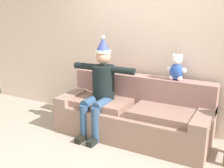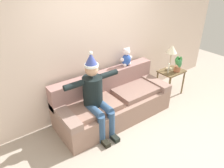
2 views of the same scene
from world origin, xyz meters
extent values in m
plane|color=#AB9D8E|center=(0.00, 0.00, 0.00)|extent=(10.00, 10.00, 0.00)
cube|color=beige|center=(0.00, 1.55, 1.35)|extent=(7.00, 0.10, 2.70)
cube|color=gray|center=(0.00, 0.98, 0.22)|extent=(2.27, 0.88, 0.43)
cube|color=gray|center=(0.00, 1.30, 0.66)|extent=(2.27, 0.24, 0.45)
cube|color=gray|center=(-1.02, 0.98, 0.49)|extent=(0.22, 0.88, 0.13)
cube|color=gray|center=(1.02, 0.98, 0.49)|extent=(0.22, 0.88, 0.13)
cube|color=#936F60|center=(-0.51, 0.93, 0.48)|extent=(0.91, 0.62, 0.10)
cube|color=#88695E|center=(0.51, 0.93, 0.48)|extent=(0.91, 0.62, 0.10)
cylinder|color=black|center=(-0.48, 0.96, 0.79)|extent=(0.34, 0.34, 0.52)
sphere|color=tan|center=(-0.48, 0.96, 1.19)|extent=(0.22, 0.22, 0.22)
cylinder|color=white|center=(-0.48, 0.96, 1.27)|extent=(0.23, 0.23, 0.04)
cone|color=#3A4794|center=(-0.48, 0.96, 1.38)|extent=(0.21, 0.21, 0.20)
sphere|color=white|center=(-0.48, 0.96, 1.48)|extent=(0.06, 0.06, 0.06)
cylinder|color=#314E71|center=(-0.58, 0.76, 0.53)|extent=(0.14, 0.40, 0.14)
cylinder|color=#314E71|center=(-0.58, 0.56, 0.27)|extent=(0.13, 0.13, 0.53)
cube|color=black|center=(-0.58, 0.48, 0.04)|extent=(0.10, 0.24, 0.08)
cylinder|color=#314E71|center=(-0.38, 0.76, 0.53)|extent=(0.14, 0.40, 0.14)
cylinder|color=#314E71|center=(-0.38, 0.56, 0.27)|extent=(0.13, 0.13, 0.53)
cube|color=black|center=(-0.38, 0.48, 0.04)|extent=(0.10, 0.24, 0.08)
cylinder|color=black|center=(-0.82, 0.96, 1.01)|extent=(0.34, 0.10, 0.10)
cylinder|color=black|center=(-0.14, 0.96, 1.01)|extent=(0.34, 0.10, 0.10)
ellipsoid|color=#2B4EA7|center=(0.54, 1.30, 1.00)|extent=(0.20, 0.16, 0.24)
sphere|color=white|center=(0.54, 1.30, 1.18)|extent=(0.15, 0.15, 0.15)
sphere|color=white|center=(0.54, 1.24, 1.17)|extent=(0.07, 0.07, 0.07)
sphere|color=white|center=(0.49, 1.30, 1.23)|extent=(0.05, 0.05, 0.05)
sphere|color=white|center=(0.59, 1.30, 1.23)|extent=(0.05, 0.05, 0.05)
sphere|color=white|center=(0.43, 1.30, 1.03)|extent=(0.08, 0.08, 0.08)
sphere|color=white|center=(0.48, 1.27, 0.92)|extent=(0.08, 0.08, 0.08)
sphere|color=white|center=(0.64, 1.30, 1.03)|extent=(0.08, 0.08, 0.08)
sphere|color=white|center=(0.60, 1.27, 0.92)|extent=(0.08, 0.08, 0.08)
cube|color=brown|center=(1.59, 0.94, 0.59)|extent=(0.56, 0.42, 0.03)
cylinder|color=brown|center=(1.34, 0.76, 0.29)|extent=(0.04, 0.04, 0.57)
cylinder|color=brown|center=(1.84, 0.76, 0.29)|extent=(0.04, 0.04, 0.57)
cylinder|color=brown|center=(1.34, 1.12, 0.29)|extent=(0.04, 0.04, 0.57)
cylinder|color=brown|center=(1.84, 1.12, 0.29)|extent=(0.04, 0.04, 0.57)
cylinder|color=#B9AF8A|center=(1.60, 1.02, 0.62)|extent=(0.14, 0.14, 0.03)
cylinder|color=#BAAA8A|center=(1.60, 1.02, 0.81)|extent=(0.02, 0.02, 0.37)
cone|color=#F3EAC6|center=(1.60, 1.02, 1.09)|extent=(0.24, 0.24, 0.18)
cylinder|color=#A25E3E|center=(1.65, 0.85, 0.66)|extent=(0.14, 0.14, 0.12)
ellipsoid|color=#3C833F|center=(1.70, 0.83, 0.86)|extent=(0.10, 0.12, 0.19)
ellipsoid|color=#36853F|center=(1.66, 0.89, 0.88)|extent=(0.14, 0.13, 0.21)
ellipsoid|color=#388742|center=(1.61, 0.84, 0.84)|extent=(0.14, 0.15, 0.21)
ellipsoid|color=#337540|center=(1.65, 0.80, 0.82)|extent=(0.15, 0.12, 0.20)
cylinder|color=beige|center=(1.44, 0.92, 0.66)|extent=(0.02, 0.02, 0.12)
cylinder|color=white|center=(1.44, 0.92, 0.77)|extent=(0.04, 0.04, 0.10)
cylinder|color=beige|center=(1.75, 0.98, 0.69)|extent=(0.02, 0.02, 0.17)
cylinder|color=white|center=(1.75, 0.98, 0.82)|extent=(0.04, 0.04, 0.10)
camera|label=1|loc=(1.52, -2.49, 1.88)|focal=43.39mm
camera|label=2|loc=(-2.07, -1.76, 2.65)|focal=34.00mm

